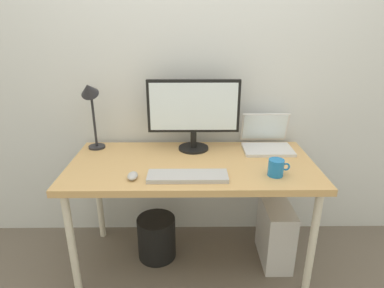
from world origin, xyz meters
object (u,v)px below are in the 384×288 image
at_px(desk, 192,172).
at_px(wastebasket, 157,237).
at_px(desk_lamp, 90,100).
at_px(coffee_mug, 276,168).
at_px(keyboard, 188,176).
at_px(monitor, 194,110).
at_px(computer_tower, 275,233).
at_px(laptop, 266,140).
at_px(mouse, 133,176).

height_order(desk, wastebasket, desk).
distance_m(desk_lamp, coffee_mug, 1.21).
bearing_deg(keyboard, desk, 82.91).
height_order(coffee_mug, wastebasket, coffee_mug).
relative_size(monitor, computer_tower, 1.41).
relative_size(keyboard, computer_tower, 1.05).
bearing_deg(desk_lamp, monitor, -0.08).
height_order(desk, monitor, monitor).
xyz_separation_m(monitor, laptop, (0.49, 0.02, -0.21)).
height_order(laptop, computer_tower, laptop).
distance_m(monitor, desk_lamp, 0.66).
relative_size(keyboard, wastebasket, 1.47).
relative_size(laptop, keyboard, 0.73).
distance_m(desk_lamp, wastebasket, 1.02).
bearing_deg(monitor, desk_lamp, 179.92).
relative_size(monitor, wastebasket, 1.98).
bearing_deg(computer_tower, desk, -177.83).
relative_size(monitor, mouse, 6.59).
xyz_separation_m(monitor, coffee_mug, (0.45, -0.40, -0.22)).
distance_m(desk_lamp, mouse, 0.62).
xyz_separation_m(desk, desk_lamp, (-0.64, 0.22, 0.40)).
bearing_deg(mouse, desk_lamp, 126.31).
distance_m(keyboard, computer_tower, 0.84).
relative_size(desk, wastebasket, 4.95).
distance_m(desk, monitor, 0.40).
relative_size(mouse, wastebasket, 0.30).
xyz_separation_m(desk, monitor, (0.01, 0.22, 0.33)).
distance_m(mouse, coffee_mug, 0.79).
height_order(desk, keyboard, keyboard).
xyz_separation_m(desk_lamp, mouse, (0.32, -0.43, -0.32)).
xyz_separation_m(desk, mouse, (-0.33, -0.21, 0.08)).
bearing_deg(monitor, mouse, -128.18).
bearing_deg(coffee_mug, mouse, -177.70).
height_order(monitor, laptop, monitor).
relative_size(monitor, laptop, 1.85).
height_order(laptop, coffee_mug, laptop).
bearing_deg(coffee_mug, monitor, 138.62).
height_order(desk, computer_tower, desk).
relative_size(laptop, desk_lamp, 0.68).
xyz_separation_m(laptop, coffee_mug, (-0.04, -0.42, -0.01)).
bearing_deg(wastebasket, coffee_mug, -18.80).
bearing_deg(computer_tower, coffee_mug, -115.97).
height_order(desk, desk_lamp, desk_lamp).
bearing_deg(desk_lamp, mouse, -53.69).
bearing_deg(keyboard, desk_lamp, 145.23).
bearing_deg(coffee_mug, wastebasket, 161.20).
relative_size(desk, computer_tower, 3.54).
xyz_separation_m(mouse, wastebasket, (0.08, 0.27, -0.61)).
relative_size(monitor, coffee_mug, 4.88).
bearing_deg(desk_lamp, laptop, 0.94).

